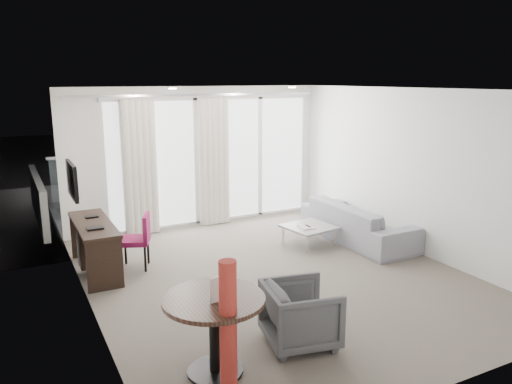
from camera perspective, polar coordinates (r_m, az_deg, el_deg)
name	(u,v)px	position (r m, az deg, el deg)	size (l,w,h in m)	color
floor	(275,276)	(7.20, 2.21, -9.53)	(5.00, 6.00, 0.00)	#5E564C
ceiling	(277,89)	(6.65, 2.41, 11.65)	(5.00, 6.00, 0.00)	white
wall_left	(85,208)	(6.02, -18.93, -1.70)	(0.00, 6.00, 2.60)	silver
wall_right	(413,171)	(8.30, 17.52, 2.28)	(0.00, 6.00, 2.60)	silver
wall_front	(451,254)	(4.54, 21.37, -6.57)	(5.00, 0.00, 2.60)	silver
window_panel	(213,161)	(9.60, -4.92, 3.59)	(4.00, 0.02, 2.38)	white
window_frame	(213,161)	(9.59, -4.88, 3.58)	(4.10, 0.06, 2.44)	white
curtain_left	(140,168)	(9.00, -13.09, 2.68)	(0.60, 0.20, 2.38)	beige
curtain_right	(214,162)	(9.43, -4.82, 3.42)	(0.60, 0.20, 2.38)	beige
curtain_track	(200,95)	(9.22, -6.43, 10.99)	(4.80, 0.04, 0.04)	#B2B2B7
downlight_a	(173,89)	(7.76, -9.51, 11.59)	(0.12, 0.12, 0.02)	#FFE0B2
downlight_b	(292,87)	(8.64, 4.15, 11.84)	(0.12, 0.12, 0.02)	#FFE0B2
desk	(95,247)	(7.57, -17.93, -6.05)	(0.49, 1.57, 0.74)	black
tv	(72,180)	(7.42, -20.30, 1.26)	(0.05, 0.80, 0.50)	black
desk_chair	(134,241)	(7.55, -13.73, -5.49)	(0.45, 0.42, 0.82)	maroon
round_table	(214,336)	(4.88, -4.78, -16.03)	(0.96, 0.96, 0.77)	#321D14
menu_card	(217,307)	(4.65, -4.53, -12.94)	(0.13, 0.02, 0.24)	white
red_lamp	(228,329)	(4.49, -3.19, -15.33)	(0.25, 0.25, 1.25)	maroon
tub_armchair	(301,314)	(5.38, 5.12, -13.76)	(0.71, 0.73, 0.66)	#414143
coffee_table	(309,236)	(8.43, 6.07, -4.97)	(0.75, 0.75, 0.34)	gray
remote	(308,226)	(8.31, 5.97, -3.84)	(0.06, 0.18, 0.02)	black
magazine	(306,226)	(8.29, 5.78, -3.89)	(0.21, 0.27, 0.02)	gray
sofa	(357,222)	(8.76, 11.52, -3.37)	(2.25, 0.88, 0.66)	gray
terrace_slab	(188,207)	(11.25, -7.73, -1.67)	(5.60, 3.00, 0.12)	#4D4D50
rattan_chair_a	(189,183)	(11.56, -7.63, 1.05)	(0.54, 0.54, 0.79)	brown
rattan_chair_b	(256,176)	(12.13, -0.01, 1.85)	(0.58, 0.58, 0.84)	brown
rattan_table	(222,188)	(11.58, -3.94, 0.50)	(0.53, 0.53, 0.53)	brown
balustrade	(168,171)	(12.48, -10.05, 2.33)	(5.50, 0.06, 1.05)	#B2B2B7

